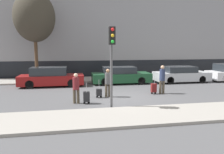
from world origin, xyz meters
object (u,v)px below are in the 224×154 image
Objects in this scene: parked_car_2 at (181,75)px; trolley_right at (154,88)px; parked_car_1 at (121,76)px; parked_bicycle at (59,75)px; trolley_left at (86,97)px; traffic_light at (112,51)px; parked_car_0 at (51,77)px; trolley_center at (99,92)px; bare_tree_near_crossing at (34,17)px; pedestrian_left at (76,87)px; pedestrian_center at (108,81)px; pedestrian_right at (162,78)px.

parked_car_2 reaches higher than trolley_right.
parked_car_1 is 5.59m from parked_bicycle.
traffic_light is (1.11, -1.17, 2.35)m from trolley_left.
trolley_right is (6.55, -4.01, -0.29)m from parked_car_0.
parked_car_2 is 4.21× the size of trolley_center.
parked_car_0 is at bearing -177.16° from parked_car_1.
parked_bicycle is 0.24× the size of bare_tree_near_crossing.
trolley_right is at bearing -31.50° from parked_car_0.
pedestrian_left is (-3.65, -5.75, 0.25)m from parked_car_1.
trolley_right is (4.29, 1.65, 0.01)m from trolley_left.
parked_car_0 is at bearing 148.50° from trolley_right.
pedestrian_center is at bearing 11.71° from trolley_center.
pedestrian_center reaches higher than parked_car_2.
trolley_left is 2.84m from traffic_light.
trolley_center is at bearing -69.73° from parked_bicycle.
pedestrian_left reaches higher than parked_bicycle.
traffic_light is 10.31m from parked_bicycle.
parked_car_1 is 2.63× the size of parked_bicycle.
pedestrian_right is at bearing 19.02° from trolley_left.
bare_tree_near_crossing is (-3.10, 7.87, 4.44)m from pedestrian_left.
trolley_center is 0.59× the size of pedestrian_right.
parked_car_0 reaches higher than parked_car_2.
parked_car_1 reaches higher than trolley_right.
traffic_light reaches higher than trolley_right.
trolley_center is 9.53m from bare_tree_near_crossing.
parked_car_2 is at bearing -2.13° from parked_car_1.
pedestrian_right reaches higher than pedestrian_left.
parked_car_2 is 0.61× the size of bare_tree_near_crossing.
parked_car_0 reaches higher than trolley_right.
trolley_left is 0.66× the size of parked_bicycle.
parked_car_1 is 4.39× the size of trolley_center.
bare_tree_near_crossing reaches higher than parked_car_2.
bare_tree_near_crossing is at bearing 141.26° from pedestrian_right.
traffic_light is (-3.72, -2.83, 1.70)m from pedestrian_right.
pedestrian_right is (7.10, -4.00, 0.35)m from parked_car_0.
bare_tree_near_crossing reaches higher than parked_bicycle.
trolley_right is at bearing -6.29° from pedestrian_center.
parked_car_1 is 5.12m from parked_car_2.
pedestrian_center is 1.56× the size of trolley_center.
parked_car_0 is 5.61m from pedestrian_center.
pedestrian_right is 0.84m from trolley_right.
parked_car_2 is (5.12, -0.19, -0.01)m from parked_car_1.
trolley_center is (-0.54, -0.11, -0.62)m from pedestrian_center.
parked_car_0 is 4.01× the size of trolley_left.
pedestrian_center is (1.86, 1.19, 0.04)m from pedestrian_left.
parked_bicycle is (-6.69, 6.79, -0.53)m from pedestrian_right.
trolley_center is 3.43m from traffic_light.
trolley_right is at bearing 21.07° from trolley_left.
parked_car_2 is at bearing 48.39° from pedestrian_right.
bare_tree_near_crossing is at bearing -167.23° from parked_bicycle.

